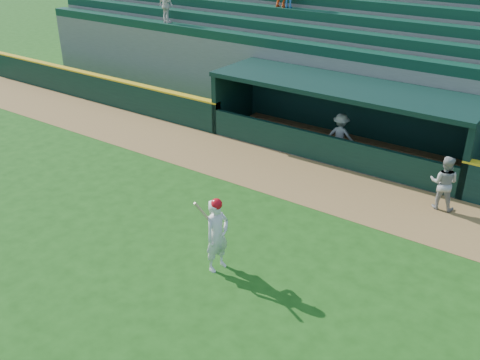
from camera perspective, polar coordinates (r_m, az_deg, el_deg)
The scene contains 9 objects.
ground at distance 13.81m, azimuth -3.86°, elevation -7.27°, with size 120.00×120.00×0.00m, color #1A4B12.
warning_track at distance 17.35m, azimuth 6.29°, elevation 0.16°, with size 40.00×3.00×0.01m, color olive.
field_wall_left at distance 25.89m, azimuth -16.30°, elevation 9.66°, with size 15.50×0.30×1.20m, color black.
wall_stripe_left at distance 25.73m, azimuth -16.48°, elevation 10.99°, with size 15.50×0.32×0.06m, color gold.
dugout_player_front at distance 16.26m, azimuth 20.92°, elevation -0.28°, with size 0.79×0.62×1.63m, color #989893.
dugout_player_inside at distance 18.88m, azimuth 10.65°, elevation 4.68°, with size 1.01×0.58×1.56m, color #969691.
dugout at distance 19.42m, azimuth 11.03°, elevation 7.09°, with size 9.40×2.80×2.46m.
stands at distance 23.23m, azimuth 16.16°, elevation 12.45°, with size 34.50×6.25×7.61m.
batter_at_plate at distance 12.57m, azimuth -2.46°, elevation -5.82°, with size 0.60×0.82×1.91m.
Camera 1 is at (7.34, -8.82, 7.68)m, focal length 40.00 mm.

